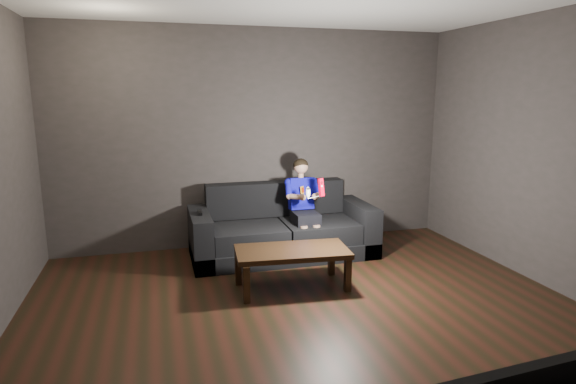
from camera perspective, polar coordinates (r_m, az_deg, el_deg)
name	(u,v)px	position (r m, az deg, el deg)	size (l,w,h in m)	color
floor	(321,332)	(4.10, 3.93, -16.20)	(5.00, 5.00, 0.00)	black
back_wall	(256,139)	(6.06, -3.79, 6.32)	(5.00, 0.04, 2.70)	#373330
sofa	(282,233)	(5.78, -0.72, -4.84)	(2.15, 0.93, 0.83)	black
child	(303,198)	(5.68, 1.82, -0.76)	(0.42, 0.52, 1.04)	black
wii_remote_red	(321,187)	(5.29, 3.96, 0.57)	(0.07, 0.08, 0.20)	red
nunchuk_white	(308,192)	(5.26, 2.39, -0.05)	(0.07, 0.09, 0.14)	white
wii_remote_black	(200,213)	(5.45, -10.41, -2.42)	(0.04, 0.17, 0.03)	black
coffee_table	(292,254)	(4.79, 0.48, -7.41)	(1.15, 0.65, 0.40)	black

